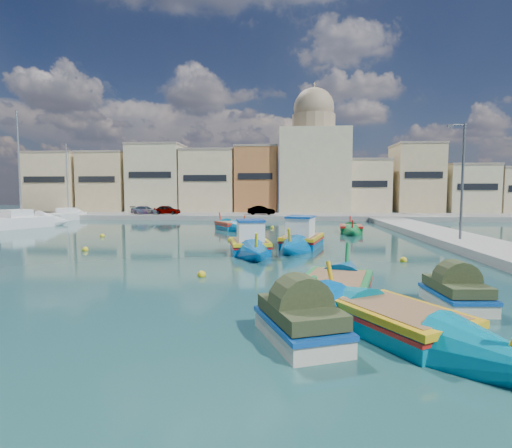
% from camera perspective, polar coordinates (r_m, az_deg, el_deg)
% --- Properties ---
extents(ground, '(160.00, 160.00, 0.00)m').
position_cam_1_polar(ground, '(22.25, -11.59, -4.79)').
color(ground, '#122E36').
rests_on(ground, ground).
extents(north_quay, '(80.00, 8.00, 0.60)m').
position_cam_1_polar(north_quay, '(53.54, -2.10, 1.11)').
color(north_quay, gray).
rests_on(north_quay, ground).
extents(north_townhouses, '(83.20, 7.87, 10.19)m').
position_cam_1_polar(north_townhouses, '(60.46, 5.03, 5.96)').
color(north_townhouses, '#CEBA8E').
rests_on(north_townhouses, ground).
extents(church_block, '(10.00, 10.00, 19.10)m').
position_cam_1_polar(church_block, '(61.39, 8.18, 9.10)').
color(church_block, '#C3B991').
rests_on(church_block, ground).
extents(quay_street_lamp, '(1.18, 0.16, 8.00)m').
position_cam_1_polar(quay_street_lamp, '(29.36, 27.30, 5.55)').
color(quay_street_lamp, '#595B60').
rests_on(quay_street_lamp, ground).
extents(parked_cars, '(19.14, 2.02, 1.20)m').
position_cam_1_polar(parked_cars, '(53.32, -9.97, 1.97)').
color(parked_cars, '#4C1919').
rests_on(parked_cars, north_quay).
extents(luzzu_turquoise_cabin, '(4.52, 10.14, 3.18)m').
position_cam_1_polar(luzzu_turquoise_cabin, '(26.20, 6.59, -2.45)').
color(luzzu_turquoise_cabin, '#005299').
rests_on(luzzu_turquoise_cabin, ground).
extents(luzzu_blue_cabin, '(3.79, 8.86, 3.05)m').
position_cam_1_polar(luzzu_blue_cabin, '(23.67, -0.90, -3.21)').
color(luzzu_blue_cabin, '#0056AB').
rests_on(luzzu_blue_cabin, ground).
extents(luzzu_cyan_mid, '(2.75, 7.92, 2.29)m').
position_cam_1_polar(luzzu_cyan_mid, '(36.25, 13.42, -0.80)').
color(luzzu_cyan_mid, '#0B7333').
rests_on(luzzu_cyan_mid, ground).
extents(luzzu_green, '(6.03, 8.12, 2.59)m').
position_cam_1_polar(luzzu_green, '(38.06, -3.55, -0.38)').
color(luzzu_green, '#0069A4').
rests_on(luzzu_green, ground).
extents(luzzu_blue_south, '(4.49, 9.54, 2.69)m').
position_cam_1_polar(luzzu_blue_south, '(13.68, 11.15, -9.54)').
color(luzzu_blue_south, '#0052A0').
rests_on(luzzu_blue_south, ground).
extents(luzzu_cyan_south, '(5.88, 7.87, 2.49)m').
position_cam_1_polar(luzzu_cyan_south, '(10.94, 19.87, -13.47)').
color(luzzu_cyan_south, '#007899').
rests_on(luzzu_cyan_south, ground).
extents(tender_near, '(2.46, 3.21, 1.40)m').
position_cam_1_polar(tender_near, '(10.02, 6.38, -13.90)').
color(tender_near, beige).
rests_on(tender_near, ground).
extents(tender_far, '(1.56, 2.66, 1.27)m').
position_cam_1_polar(tender_far, '(14.19, 26.69, -8.98)').
color(tender_far, beige).
rests_on(tender_far, ground).
extents(yacht_north, '(2.81, 7.90, 10.34)m').
position_cam_1_polar(yacht_north, '(57.03, -24.48, 1.02)').
color(yacht_north, white).
rests_on(yacht_north, ground).
extents(yacht_midnorth, '(6.12, 9.00, 12.37)m').
position_cam_1_polar(yacht_midnorth, '(46.50, -28.92, 0.23)').
color(yacht_midnorth, white).
rests_on(yacht_midnorth, ground).
extents(mooring_buoys, '(21.08, 22.85, 0.36)m').
position_cam_1_polar(mooring_buoys, '(27.18, -6.25, -2.84)').
color(mooring_buoys, yellow).
rests_on(mooring_buoys, ground).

